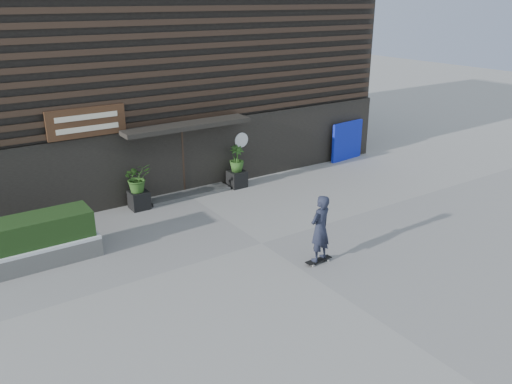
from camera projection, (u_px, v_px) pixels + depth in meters
ground at (262, 243)px, 14.75m from camera, size 80.00×80.00×0.00m
entrance_step at (188, 194)px, 18.31m from camera, size 3.00×0.80×0.12m
planter_pot_left at (139, 200)px, 17.08m from camera, size 0.60×0.60×0.60m
bamboo_left at (137, 178)px, 16.80m from camera, size 0.86×0.75×0.96m
planter_pot_right at (237, 179)px, 19.05m from camera, size 0.60×0.60×0.60m
bamboo_right at (237, 159)px, 18.78m from camera, size 0.54×0.54×0.96m
raised_bed at (30, 255)px, 13.53m from camera, size 3.50×1.20×0.50m
snow_layer at (28, 245)px, 13.43m from camera, size 3.50×1.20×0.08m
hedge at (26, 232)px, 13.29m from camera, size 3.30×1.00×0.70m
blue_tarp at (347, 141)px, 22.07m from camera, size 1.76×0.31×1.65m
building at (124, 65)px, 21.09m from camera, size 18.00×11.00×8.00m
skateboarder at (320, 229)px, 13.32m from camera, size 0.78×0.56×1.90m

